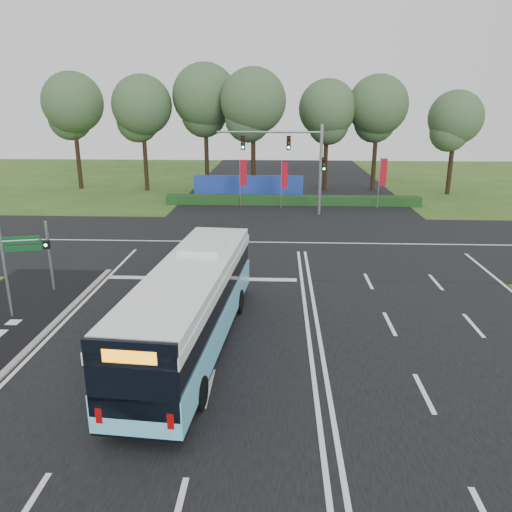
{
  "coord_description": "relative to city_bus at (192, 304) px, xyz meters",
  "views": [
    {
      "loc": [
        -1.21,
        -18.51,
        8.5
      ],
      "look_at": [
        -2.15,
        2.0,
        2.2
      ],
      "focal_mm": 35.0,
      "sensor_mm": 36.0,
      "label": 1
    }
  ],
  "objects": [
    {
      "name": "street_sign",
      "position": [
        -7.63,
        2.38,
        0.82
      ],
      "size": [
        1.51,
        0.46,
        3.97
      ],
      "rotation": [
        0.0,
        0.0,
        0.25
      ],
      "color": "gray",
      "rests_on": "ground"
    },
    {
      "name": "city_bus",
      "position": [
        0.0,
        0.0,
        0.0
      ],
      "size": [
        3.38,
        11.82,
        3.35
      ],
      "rotation": [
        0.0,
        0.0,
        -0.08
      ],
      "color": "#6AD3F7",
      "rests_on": "ground"
    },
    {
      "name": "road_cross",
      "position": [
        4.22,
        14.28,
        -1.66
      ],
      "size": [
        120.0,
        14.0,
        0.05
      ],
      "primitive_type": "cube",
      "color": "black",
      "rests_on": "ground"
    },
    {
      "name": "banner_flag_mid",
      "position": [
        3.43,
        25.23,
        0.9
      ],
      "size": [
        0.57,
        0.2,
        3.93
      ],
      "rotation": [
        0.0,
        0.0,
        0.28
      ],
      "color": "gray",
      "rests_on": "ground"
    },
    {
      "name": "blue_hoarding",
      "position": [
        0.22,
        29.28,
        -0.59
      ],
      "size": [
        10.0,
        0.3,
        2.2
      ],
      "primitive_type": "cube",
      "color": "#1C359A",
      "rests_on": "ground"
    },
    {
      "name": "hedge",
      "position": [
        4.22,
        26.78,
        -1.29
      ],
      "size": [
        22.0,
        1.2,
        0.8
      ],
      "primitive_type": "cube",
      "color": "#153A15",
      "rests_on": "ground"
    },
    {
      "name": "road_main",
      "position": [
        4.22,
        2.28,
        -1.67
      ],
      "size": [
        20.0,
        120.0,
        0.04
      ],
      "primitive_type": "cube",
      "color": "black",
      "rests_on": "ground"
    },
    {
      "name": "pedestrian_signal",
      "position": [
        -7.57,
        5.37,
        0.15
      ],
      "size": [
        0.3,
        0.41,
        3.37
      ],
      "rotation": [
        0.0,
        0.0,
        0.2
      ],
      "color": "gray",
      "rests_on": "ground"
    },
    {
      "name": "traffic_light_gantry",
      "position": [
        4.43,
        22.78,
        2.98
      ],
      "size": [
        8.41,
        0.28,
        7.0
      ],
      "color": "gray",
      "rests_on": "ground"
    },
    {
      "name": "banner_flag_right",
      "position": [
        11.56,
        25.59,
        1.1
      ],
      "size": [
        0.63,
        0.13,
        4.26
      ],
      "rotation": [
        0.0,
        0.0,
        0.13
      ],
      "color": "gray",
      "rests_on": "ground"
    },
    {
      "name": "banner_flag_left",
      "position": [
        -0.07,
        26.05,
        0.97
      ],
      "size": [
        0.6,
        0.07,
        4.04
      ],
      "rotation": [
        0.0,
        0.0,
        -0.04
      ],
      "color": "gray",
      "rests_on": "ground"
    },
    {
      "name": "kerb_strip",
      "position": [
        -5.88,
        -0.72,
        -1.63
      ],
      "size": [
        0.25,
        18.0,
        0.12
      ],
      "primitive_type": "cube",
      "color": "gray",
      "rests_on": "ground"
    },
    {
      "name": "eucalyptus_row",
      "position": [
        -0.37,
        33.98,
        6.72
      ],
      "size": [
        42.55,
        9.17,
        12.37
      ],
      "color": "black",
      "rests_on": "ground"
    },
    {
      "name": "ground",
      "position": [
        4.22,
        2.28,
        -1.69
      ],
      "size": [
        120.0,
        120.0,
        0.0
      ],
      "primitive_type": "plane",
      "color": "#32531B",
      "rests_on": "ground"
    }
  ]
}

